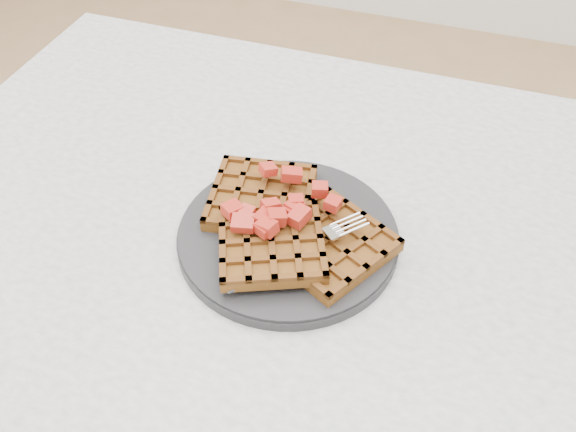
{
  "coord_description": "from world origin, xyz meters",
  "views": [
    {
      "loc": [
        0.07,
        -0.47,
        1.29
      ],
      "look_at": [
        -0.09,
        -0.0,
        0.79
      ],
      "focal_mm": 40.0,
      "sensor_mm": 36.0,
      "label": 1
    }
  ],
  "objects": [
    {
      "name": "table",
      "position": [
        0.0,
        0.0,
        0.64
      ],
      "size": [
        1.2,
        0.8,
        0.75
      ],
      "color": "silver",
      "rests_on": "ground"
    },
    {
      "name": "plate",
      "position": [
        -0.09,
        -0.0,
        0.76
      ],
      "size": [
        0.25,
        0.25,
        0.02
      ],
      "primitive_type": "cylinder",
      "color": "black",
      "rests_on": "table"
    },
    {
      "name": "waffles",
      "position": [
        -0.09,
        -0.01,
        0.78
      ],
      "size": [
        0.24,
        0.21,
        0.03
      ],
      "color": "brown",
      "rests_on": "plate"
    },
    {
      "name": "strawberry_pile",
      "position": [
        -0.09,
        -0.0,
        0.8
      ],
      "size": [
        0.15,
        0.15,
        0.02
      ],
      "primitive_type": null,
      "color": "#9D0901",
      "rests_on": "waffles"
    },
    {
      "name": "fork",
      "position": [
        -0.06,
        -0.04,
        0.77
      ],
      "size": [
        0.14,
        0.15,
        0.02
      ],
      "primitive_type": null,
      "rotation": [
        0.0,
        0.0,
        -0.73
      ],
      "color": "silver",
      "rests_on": "plate"
    }
  ]
}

